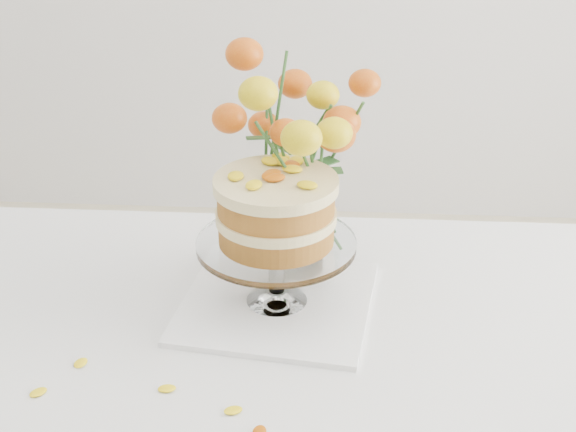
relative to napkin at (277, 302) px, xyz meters
name	(u,v)px	position (x,y,z in m)	size (l,w,h in m)	color
table	(259,393)	(-0.02, -0.13, -0.09)	(1.43, 0.93, 0.76)	tan
napkin	(277,302)	(0.00, 0.00, 0.00)	(0.31, 0.31, 0.01)	white
cake_stand	(276,217)	(0.00, 0.00, 0.16)	(0.26, 0.26, 0.23)	silver
rose_vase	(299,143)	(0.03, 0.10, 0.25)	(0.36, 0.36, 0.43)	silver
stray_petal_a	(167,389)	(-0.14, -0.23, 0.00)	(0.03, 0.02, 0.00)	yellow
stray_petal_b	(233,411)	(-0.04, -0.27, 0.00)	(0.03, 0.02, 0.00)	yellow
stray_petal_c	(259,432)	(0.00, -0.31, 0.00)	(0.03, 0.02, 0.00)	yellow
stray_petal_d	(81,363)	(-0.28, -0.18, 0.00)	(0.03, 0.02, 0.00)	yellow
stray_petal_e	(38,393)	(-0.32, -0.25, 0.00)	(0.03, 0.02, 0.00)	yellow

